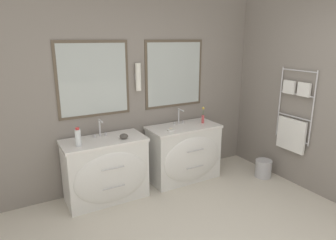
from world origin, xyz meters
The scene contains 11 objects.
wall_back centered at (0.00, 2.28, 1.31)m, with size 5.37×0.15×2.60m.
wall_right centered at (1.91, 1.02, 1.29)m, with size 0.13×4.38×2.60m.
vanity_left centered at (-0.56, 1.95, 0.40)m, with size 1.02×0.57×0.80m.
vanity_right centered at (0.60, 1.95, 0.40)m, with size 1.02×0.57×0.80m.
faucet_left centered at (-0.56, 2.10, 0.91)m, with size 0.17×0.14×0.23m.
faucet_right centered at (0.60, 2.10, 0.91)m, with size 0.17×0.14×0.23m.
toiletry_bottle centered at (-0.88, 1.89, 0.90)m, with size 0.07×0.07×0.22m.
amenity_bowl centered at (-0.33, 1.88, 0.83)m, with size 0.11×0.11×0.06m.
flower_vase centered at (0.92, 1.97, 0.89)m, with size 0.04×0.04×0.24m.
soap_dish centered at (0.33, 1.87, 0.81)m, with size 0.09×0.06×0.04m.
waste_bin centered at (1.65, 1.42, 0.14)m, with size 0.24×0.24×0.26m.
Camera 1 is at (-1.58, -1.43, 2.00)m, focal length 32.00 mm.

